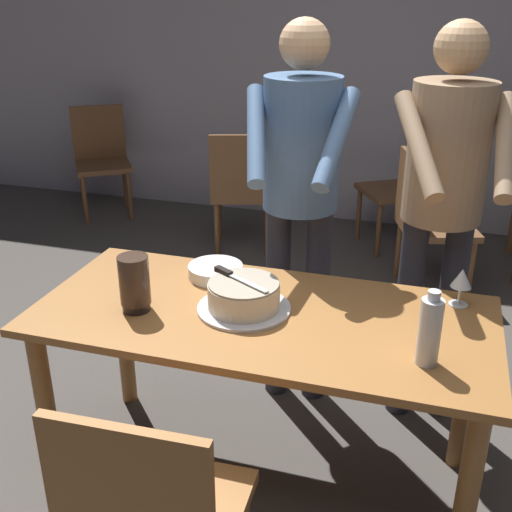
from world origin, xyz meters
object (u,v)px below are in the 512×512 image
(wine_glass_near, at_px, (462,279))
(hurricane_lamp, at_px, (135,283))
(cake_on_platter, at_px, (244,297))
(background_chair_1, at_px, (242,187))
(person_cutting_cake, at_px, (300,180))
(person_standing_beside, at_px, (444,190))
(cake_knife, at_px, (230,275))
(main_dining_table, at_px, (262,341))
(water_bottle, at_px, (430,331))
(background_chair_0, at_px, (102,157))
(background_chair_3, at_px, (426,219))
(plate_stack, at_px, (216,271))
(background_chair_2, at_px, (404,182))

(wine_glass_near, distance_m, hurricane_lamp, 1.18)
(cake_on_platter, distance_m, background_chair_1, 2.34)
(background_chair_1, bearing_deg, person_cutting_cake, -63.80)
(wine_glass_near, relative_size, person_standing_beside, 0.08)
(cake_knife, bearing_deg, cake_on_platter, -29.97)
(main_dining_table, distance_m, water_bottle, 0.65)
(cake_knife, bearing_deg, background_chair_0, 128.14)
(wine_glass_near, height_order, person_standing_beside, person_standing_beside)
(background_chair_0, bearing_deg, cake_on_platter, -51.42)
(cake_knife, distance_m, background_chair_0, 3.39)
(background_chair_3, bearing_deg, background_chair_0, 164.19)
(plate_stack, height_order, background_chair_3, background_chair_3)
(cake_on_platter, xyz_separation_m, water_bottle, (0.65, -0.16, 0.06))
(wine_glass_near, bearing_deg, background_chair_0, 140.03)
(hurricane_lamp, xyz_separation_m, background_chair_2, (0.74, 2.78, -0.37))
(cake_on_platter, relative_size, background_chair_2, 0.38)
(cake_knife, height_order, water_bottle, water_bottle)
(wine_glass_near, bearing_deg, water_bottle, -102.25)
(background_chair_0, bearing_deg, water_bottle, -45.59)
(person_standing_beside, height_order, background_chair_3, person_standing_beside)
(plate_stack, xyz_separation_m, background_chair_3, (0.76, 1.68, -0.28))
(main_dining_table, relative_size, wine_glass_near, 11.45)
(cake_on_platter, xyz_separation_m, background_chair_2, (0.37, 2.67, -0.31))
(cake_on_platter, height_order, person_standing_beside, person_standing_beside)
(hurricane_lamp, relative_size, background_chair_0, 0.23)
(main_dining_table, xyz_separation_m, cake_knife, (-0.13, 0.04, 0.23))
(cake_on_platter, height_order, background_chair_0, background_chair_0)
(main_dining_table, relative_size, hurricane_lamp, 7.85)
(plate_stack, distance_m, hurricane_lamp, 0.40)
(cake_knife, bearing_deg, person_cutting_cake, 77.37)
(hurricane_lamp, bearing_deg, person_cutting_cake, 58.30)
(wine_glass_near, bearing_deg, background_chair_2, 98.79)
(cake_on_platter, relative_size, person_standing_beside, 0.20)
(cake_knife, relative_size, person_standing_beside, 0.14)
(background_chair_0, bearing_deg, person_standing_beside, -36.53)
(background_chair_2, bearing_deg, background_chair_1, -157.18)
(plate_stack, bearing_deg, background_chair_1, 105.24)
(plate_stack, distance_m, wine_glass_near, 0.94)
(person_cutting_cake, bearing_deg, main_dining_table, -89.30)
(person_standing_beside, distance_m, background_chair_1, 2.18)
(hurricane_lamp, bearing_deg, cake_knife, 25.67)
(person_cutting_cake, height_order, person_standing_beside, same)
(background_chair_0, height_order, background_chair_3, same)
(background_chair_1, bearing_deg, background_chair_2, 22.82)
(wine_glass_near, bearing_deg, hurricane_lamp, -161.17)
(person_standing_beside, relative_size, background_chair_3, 1.91)
(water_bottle, bearing_deg, cake_knife, 164.28)
(hurricane_lamp, xyz_separation_m, background_chair_0, (-1.77, 2.80, -0.37))
(hurricane_lamp, distance_m, background_chair_1, 2.37)
(cake_knife, xyz_separation_m, person_standing_beside, (0.71, 0.58, 0.21))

